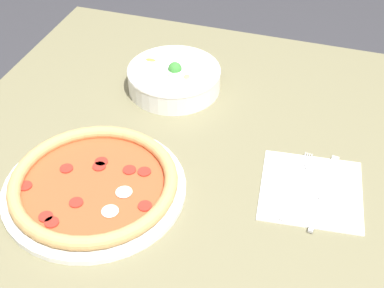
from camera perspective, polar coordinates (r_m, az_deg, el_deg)
name	(u,v)px	position (r m, az deg, el deg)	size (l,w,h in m)	color
dining_table	(182,187)	(1.18, -1.07, -4.65)	(1.02, 1.06, 0.74)	#706B4C
pizza	(94,184)	(1.03, -10.41, -4.24)	(0.35, 0.35, 0.04)	white
bowl	(174,77)	(1.27, -1.90, 7.12)	(0.22, 0.22, 0.07)	white
napkin	(311,190)	(1.05, 12.58, -4.81)	(0.21, 0.21, 0.00)	white
fork	(296,186)	(1.05, 11.04, -4.42)	(0.03, 0.20, 0.00)	silver
knife	(323,195)	(1.04, 13.78, -5.28)	(0.03, 0.22, 0.01)	silver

